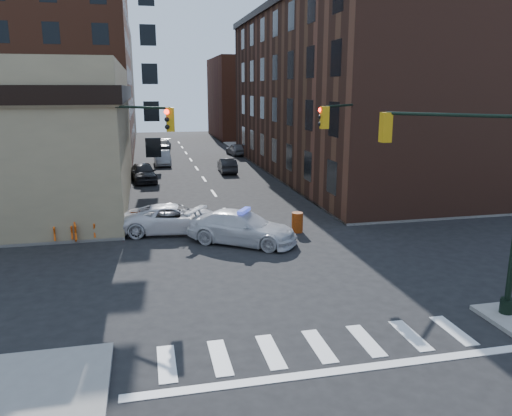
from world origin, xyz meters
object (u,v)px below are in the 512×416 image
police_car (242,228)px  parked_car_enear (227,165)px  barrel_bank (135,220)px  parked_car_wnear (143,172)px  barricade_nw_a (84,230)px  pedestrian_b (12,212)px  pickup (174,219)px  pedestrian_a (96,221)px  barrel_road (297,222)px  parked_car_wfar (162,158)px

police_car → parked_car_enear: bearing=25.8°
police_car → barrel_bank: (-5.23, 3.60, -0.27)m
parked_car_wnear → police_car: bearing=-81.9°
police_car → parked_car_wnear: size_ratio=1.20×
parked_car_enear → barricade_nw_a: (-10.46, -19.32, -0.07)m
pedestrian_b → barrel_bank: size_ratio=1.87×
pickup → parked_car_wnear: 15.53m
parked_car_wnear → pedestrian_a: size_ratio=2.78×
parked_car_enear → barrel_bank: size_ratio=3.81×
police_car → barrel_road: bearing=-35.6°
pickup → parked_car_enear: (5.95, 18.59, -0.08)m
pickup → pedestrian_b: 8.57m
pedestrian_a → barrel_bank: pedestrian_a is taller
parked_car_wfar → barricade_nw_a: (-4.85, -25.16, -0.13)m
barrel_bank → pickup: bearing=-23.9°
barrel_road → barricade_nw_a: 10.94m
police_car → parked_car_wnear: 18.75m
barricade_nw_a → parked_car_wfar: bearing=64.8°
pickup → pedestrian_b: (-8.38, 1.75, 0.40)m
parked_car_enear → barrel_road: size_ratio=3.77×
parked_car_enear → barricade_nw_a: 21.96m
barrel_road → parked_car_enear: bearing=91.3°
police_car → barrel_bank: bearing=88.6°
police_car → pickup: bearing=82.9°
barrel_road → barricade_nw_a: (-10.92, 0.71, 0.06)m
barrel_road → barrel_bank: 8.78m
barrel_road → barrel_bank: (-8.46, 2.35, -0.01)m
parked_car_wnear → barrel_bank: size_ratio=4.33×
pedestrian_b → barrel_bank: pedestrian_b is taller
barrel_road → police_car: bearing=-158.8°
parked_car_wnear → pedestrian_b: (-6.85, -13.70, 0.36)m
parked_car_wfar → pedestrian_a: bearing=-101.3°
pickup → barricade_nw_a: bearing=104.5°
parked_car_wfar → barrel_bank: 23.64m
parked_car_enear → pedestrian_b: (-14.33, -16.83, 0.48)m
parked_car_wnear → pedestrian_a: (-2.43, -15.88, 0.19)m
pedestrian_a → pedestrian_b: bearing=-174.3°
parked_car_wfar → barrel_bank: bearing=-97.3°
barricade_nw_a → police_car: bearing=-28.6°
parked_car_wnear → barricade_nw_a: size_ratio=3.90×
police_car → parked_car_enear: 21.46m
parked_car_wfar → pedestrian_a: size_ratio=2.66×
police_car → parked_car_wnear: (-4.71, 18.15, -0.02)m
parked_car_enear → police_car: bearing=84.4°
parked_car_wfar → pedestrian_a: 25.23m
police_car → barrel_bank: size_ratio=5.18×
parked_car_enear → barricade_nw_a: parked_car_enear is taller
parked_car_wnear → pedestrian_b: bearing=-123.0°
parked_car_enear → barrel_road: bearing=93.1°
parked_car_enear → parked_car_wnear: bearing=24.6°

